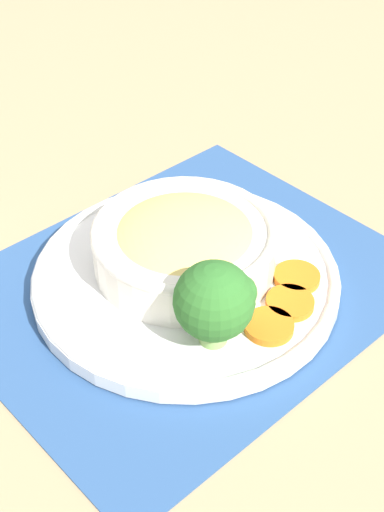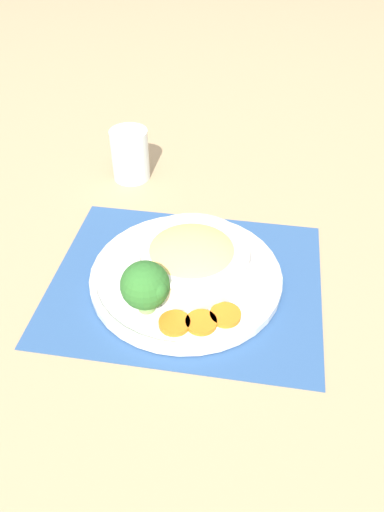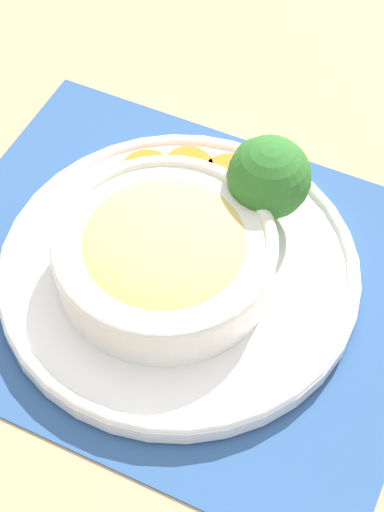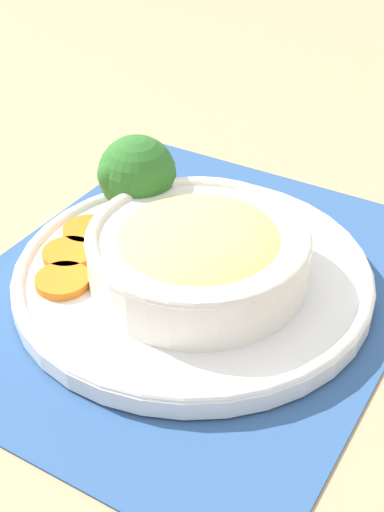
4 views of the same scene
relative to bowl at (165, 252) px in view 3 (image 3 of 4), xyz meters
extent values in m
plane|color=tan|center=(0.01, 0.01, -0.05)|extent=(4.00, 4.00, 0.00)
cube|color=#2D5184|center=(0.01, 0.01, -0.05)|extent=(0.48, 0.40, 0.00)
cylinder|color=white|center=(0.01, 0.01, -0.04)|extent=(0.32, 0.32, 0.02)
torus|color=white|center=(0.01, 0.01, -0.03)|extent=(0.31, 0.31, 0.01)
cylinder|color=silver|center=(0.00, 0.00, -0.01)|extent=(0.19, 0.19, 0.04)
torus|color=silver|center=(0.00, 0.00, 0.02)|extent=(0.19, 0.19, 0.01)
ellipsoid|color=#EAC66B|center=(0.00, 0.00, 0.00)|extent=(0.15, 0.15, 0.05)
cylinder|color=#84AD5B|center=(0.04, 0.10, -0.02)|extent=(0.03, 0.03, 0.02)
sphere|color=#2D6B28|center=(0.04, 0.10, 0.02)|extent=(0.07, 0.07, 0.07)
sphere|color=#2D6B28|center=(0.02, 0.11, 0.03)|extent=(0.03, 0.03, 0.03)
sphere|color=#2D6B28|center=(0.06, 0.09, 0.02)|extent=(0.03, 0.03, 0.03)
cylinder|color=orange|center=(-0.01, 0.12, -0.02)|extent=(0.05, 0.05, 0.01)
cylinder|color=orange|center=(-0.04, 0.11, -0.02)|extent=(0.05, 0.05, 0.01)
cylinder|color=orange|center=(-0.08, 0.09, -0.02)|extent=(0.05, 0.05, 0.01)
camera|label=1|loc=(0.33, 0.45, 0.45)|focal=50.00mm
camera|label=2|loc=(-0.16, 0.59, 0.53)|focal=35.00mm
camera|label=3|loc=(0.24, -0.35, 0.58)|focal=60.00mm
camera|label=4|loc=(-0.40, -0.28, 0.35)|focal=50.00mm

